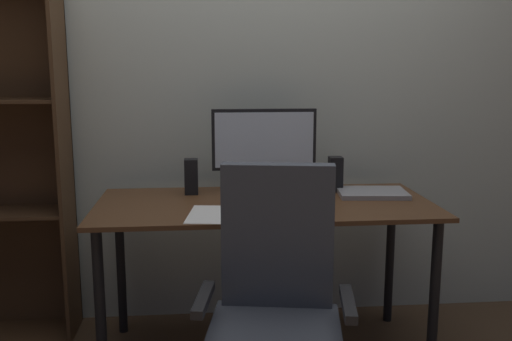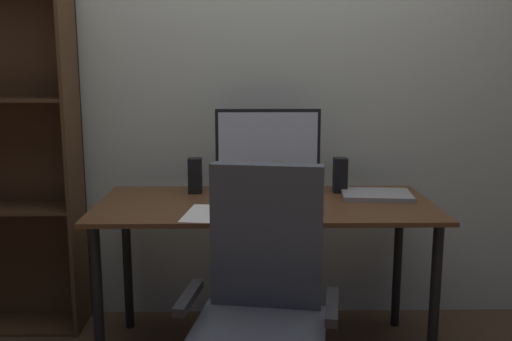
{
  "view_description": "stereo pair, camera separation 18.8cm",
  "coord_description": "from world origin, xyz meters",
  "views": [
    {
      "loc": [
        -0.27,
        -2.49,
        1.35
      ],
      "look_at": [
        -0.04,
        -0.03,
        0.89
      ],
      "focal_mm": 39.76,
      "sensor_mm": 36.0,
      "label": 1
    },
    {
      "loc": [
        -0.08,
        -2.5,
        1.35
      ],
      "look_at": [
        -0.04,
        -0.03,
        0.89
      ],
      "focal_mm": 39.76,
      "sensor_mm": 36.0,
      "label": 2
    }
  ],
  "objects": [
    {
      "name": "desk",
      "position": [
        0.0,
        0.0,
        0.65
      ],
      "size": [
        1.52,
        0.7,
        0.74
      ],
      "color": "#56351E",
      "rests_on": "ground"
    },
    {
      "name": "bookshelf",
      "position": [
        -1.32,
        0.35,
        0.89
      ],
      "size": [
        0.72,
        0.28,
        1.83
      ],
      "color": "#4C331E",
      "rests_on": "ground"
    },
    {
      "name": "keyboard",
      "position": [
        0.0,
        -0.19,
        0.75
      ],
      "size": [
        0.29,
        0.11,
        0.02
      ],
      "primitive_type": "cube",
      "rotation": [
        0.0,
        0.0,
        0.01
      ],
      "color": "#B7BABC",
      "rests_on": "desk"
    },
    {
      "name": "monitor",
      "position": [
        0.02,
        0.21,
        0.97
      ],
      "size": [
        0.5,
        0.2,
        0.41
      ],
      "color": "black",
      "rests_on": "desk"
    },
    {
      "name": "speaker_left",
      "position": [
        -0.33,
        0.2,
        0.82
      ],
      "size": [
        0.06,
        0.07,
        0.17
      ],
      "primitive_type": "cube",
      "color": "black",
      "rests_on": "desk"
    },
    {
      "name": "paper_sheet",
      "position": [
        -0.23,
        -0.2,
        0.74
      ],
      "size": [
        0.25,
        0.32,
        0.0
      ],
      "primitive_type": "cube",
      "rotation": [
        0.0,
        0.0,
        -0.13
      ],
      "color": "white",
      "rests_on": "desk"
    },
    {
      "name": "coffee_mug",
      "position": [
        0.13,
        0.04,
        0.79
      ],
      "size": [
        0.09,
        0.07,
        0.11
      ],
      "color": "white",
      "rests_on": "desk"
    },
    {
      "name": "office_chair",
      "position": [
        -0.03,
        -0.68,
        0.46
      ],
      "size": [
        0.56,
        0.54,
        1.01
      ],
      "rotation": [
        0.0,
        0.0,
        -0.17
      ],
      "color": "#232326",
      "rests_on": "ground"
    },
    {
      "name": "speaker_right",
      "position": [
        0.37,
        0.2,
        0.82
      ],
      "size": [
        0.06,
        0.07,
        0.17
      ],
      "primitive_type": "cube",
      "color": "black",
      "rests_on": "desk"
    },
    {
      "name": "laptop",
      "position": [
        0.53,
        0.09,
        0.75
      ],
      "size": [
        0.34,
        0.26,
        0.02
      ],
      "primitive_type": "cube",
      "rotation": [
        0.0,
        0.0,
        -0.1
      ],
      "color": "#99999E",
      "rests_on": "desk"
    },
    {
      "name": "mouse",
      "position": [
        0.2,
        -0.19,
        0.76
      ],
      "size": [
        0.06,
        0.1,
        0.03
      ],
      "primitive_type": "cube",
      "rotation": [
        0.0,
        0.0,
        0.09
      ],
      "color": "black",
      "rests_on": "desk"
    },
    {
      "name": "back_wall",
      "position": [
        0.0,
        0.52,
        1.3
      ],
      "size": [
        6.4,
        0.1,
        2.6
      ],
      "primitive_type": "cube",
      "color": "beige",
      "rests_on": "ground"
    }
  ]
}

